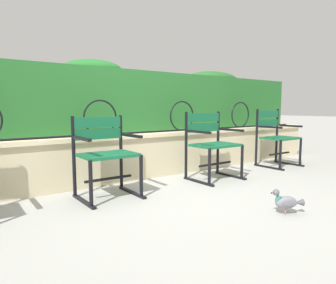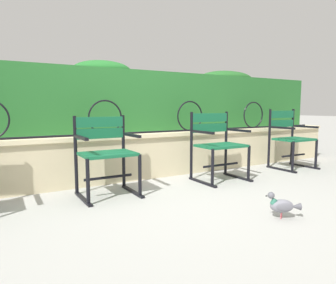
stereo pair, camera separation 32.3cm
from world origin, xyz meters
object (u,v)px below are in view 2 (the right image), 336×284
park_chair_centre_right (217,143)px  park_chair_rightmost (290,137)px  pigeon_near_chairs (282,205)px  park_chair_centre_left (105,152)px

park_chair_centre_right → park_chair_rightmost: bearing=1.9°
pigeon_near_chairs → park_chair_rightmost: bearing=37.0°
park_chair_centre_left → park_chair_centre_right: park_chair_centre_right is taller
park_chair_rightmost → pigeon_near_chairs: 2.37m
park_chair_rightmost → park_chair_centre_left: bearing=179.9°
park_chair_centre_left → park_chair_rightmost: 2.88m
park_chair_centre_right → park_chair_rightmost: park_chair_rightmost is taller
park_chair_rightmost → pigeon_near_chairs: bearing=-143.0°
park_chair_centre_right → park_chair_centre_left: bearing=177.8°
park_chair_centre_left → pigeon_near_chairs: 1.77m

